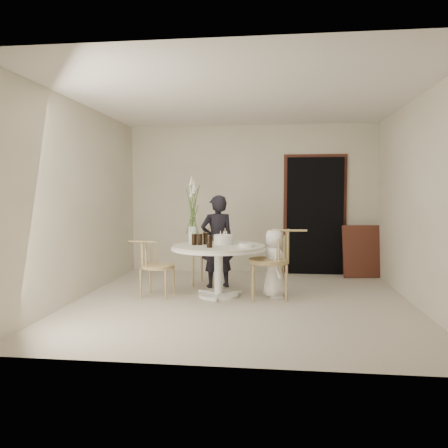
# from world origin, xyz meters

# --- Properties ---
(ground) EXTENTS (4.50, 4.50, 0.00)m
(ground) POSITION_xyz_m (0.00, 0.00, 0.00)
(ground) COLOR #BFB1A3
(ground) RESTS_ON ground
(room_shell) EXTENTS (4.50, 4.50, 4.50)m
(room_shell) POSITION_xyz_m (0.00, 0.00, 1.62)
(room_shell) COLOR white
(room_shell) RESTS_ON ground
(doorway) EXTENTS (1.00, 0.10, 2.10)m
(doorway) POSITION_xyz_m (1.15, 2.19, 1.05)
(doorway) COLOR black
(doorway) RESTS_ON ground
(door_trim) EXTENTS (1.12, 0.03, 2.22)m
(door_trim) POSITION_xyz_m (1.15, 2.23, 1.11)
(door_trim) COLOR maroon
(door_trim) RESTS_ON ground
(table) EXTENTS (1.33, 1.33, 0.73)m
(table) POSITION_xyz_m (-0.35, 0.25, 0.62)
(table) COLOR white
(table) RESTS_ON ground
(picture_frame) EXTENTS (0.71, 0.31, 0.90)m
(picture_frame) POSITION_xyz_m (1.95, 1.95, 0.45)
(picture_frame) COLOR maroon
(picture_frame) RESTS_ON ground
(chair_far) EXTENTS (0.56, 0.60, 0.92)m
(chair_far) POSITION_xyz_m (-0.57, 1.19, 0.60)
(chair_far) COLOR tan
(chair_far) RESTS_ON ground
(chair_right) EXTENTS (0.61, 0.57, 0.97)m
(chair_right) POSITION_xyz_m (0.49, 0.23, 0.63)
(chair_right) COLOR tan
(chair_right) RESTS_ON ground
(chair_left) EXTENTS (0.50, 0.47, 0.79)m
(chair_left) POSITION_xyz_m (-1.32, 0.16, 0.51)
(chair_left) COLOR tan
(chair_left) RESTS_ON ground
(girl) EXTENTS (0.61, 0.51, 1.43)m
(girl) POSITION_xyz_m (-0.45, 0.86, 0.71)
(girl) COLOR black
(girl) RESTS_ON ground
(boy) EXTENTS (0.34, 0.49, 0.97)m
(boy) POSITION_xyz_m (0.43, 0.27, 0.48)
(boy) COLOR white
(boy) RESTS_ON ground
(birthday_cake) EXTENTS (0.28, 0.28, 0.18)m
(birthday_cake) POSITION_xyz_m (-0.30, 0.38, 0.80)
(birthday_cake) COLOR white
(birthday_cake) RESTS_ON table
(cola_tumbler_a) EXTENTS (0.09, 0.09, 0.16)m
(cola_tumbler_a) POSITION_xyz_m (-0.61, 0.24, 0.81)
(cola_tumbler_a) COLOR black
(cola_tumbler_a) RESTS_ON table
(cola_tumbler_b) EXTENTS (0.10, 0.10, 0.17)m
(cola_tumbler_b) POSITION_xyz_m (-0.43, -0.04, 0.81)
(cola_tumbler_b) COLOR black
(cola_tumbler_b) RESTS_ON table
(cola_tumbler_c) EXTENTS (0.09, 0.09, 0.16)m
(cola_tumbler_c) POSITION_xyz_m (-0.69, 0.23, 0.81)
(cola_tumbler_c) COLOR black
(cola_tumbler_c) RESTS_ON table
(cola_tumbler_d) EXTENTS (0.11, 0.11, 0.17)m
(cola_tumbler_d) POSITION_xyz_m (-0.54, 0.33, 0.82)
(cola_tumbler_d) COLOR black
(cola_tumbler_d) RESTS_ON table
(plate_stack) EXTENTS (0.28, 0.28, 0.05)m
(plate_stack) POSITION_xyz_m (0.05, 0.05, 0.76)
(plate_stack) COLOR white
(plate_stack) RESTS_ON table
(flower_vase) EXTENTS (0.13, 0.13, 0.99)m
(flower_vase) POSITION_xyz_m (-0.75, 0.42, 1.20)
(flower_vase) COLOR silver
(flower_vase) RESTS_ON table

